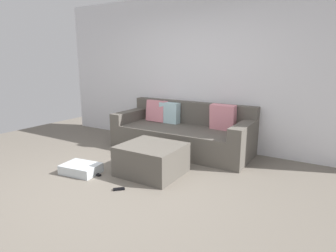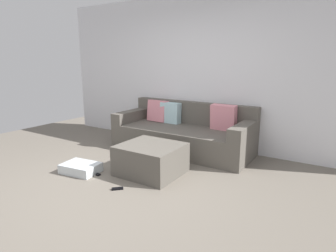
{
  "view_description": "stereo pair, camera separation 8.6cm",
  "coord_description": "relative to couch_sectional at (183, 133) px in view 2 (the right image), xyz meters",
  "views": [
    {
      "loc": [
        2.3,
        -2.41,
        1.57
      ],
      "look_at": [
        0.05,
        1.28,
        0.57
      ],
      "focal_mm": 30.38,
      "sensor_mm": 36.0,
      "label": 1
    },
    {
      "loc": [
        2.37,
        -2.37,
        1.57
      ],
      "look_at": [
        0.05,
        1.28,
        0.57
      ],
      "focal_mm": 30.38,
      "sensor_mm": 36.0,
      "label": 2
    }
  ],
  "objects": [
    {
      "name": "ottoman",
      "position": [
        0.15,
        -1.2,
        -0.09
      ],
      "size": [
        0.83,
        0.76,
        0.42
      ],
      "primitive_type": "cube",
      "color": "#59544C",
      "rests_on": "ground_plane"
    },
    {
      "name": "remote_near_ottoman",
      "position": [
        0.11,
        -1.85,
        -0.3
      ],
      "size": [
        0.14,
        0.14,
        0.02
      ],
      "primitive_type": "cube",
      "rotation": [
        0.0,
        0.0,
        0.79
      ],
      "color": "black",
      "rests_on": "ground_plane"
    },
    {
      "name": "couch_sectional",
      "position": [
        0.0,
        0.0,
        0.0
      ],
      "size": [
        2.44,
        0.98,
        0.86
      ],
      "color": "#59544C",
      "rests_on": "ground_plane"
    },
    {
      "name": "ground_plane",
      "position": [
        0.03,
        -1.91,
        -0.31
      ],
      "size": [
        7.99,
        7.99,
        0.0
      ],
      "primitive_type": "plane",
      "color": "#6B6359"
    },
    {
      "name": "wall_back",
      "position": [
        0.03,
        0.48,
        1.07
      ],
      "size": [
        6.15,
        0.1,
        2.74
      ],
      "primitive_type": "cube",
      "color": "silver",
      "rests_on": "ground_plane"
    },
    {
      "name": "remote_by_storage_bin",
      "position": [
        -0.5,
        -1.65,
        -0.3
      ],
      "size": [
        0.2,
        0.09,
        0.02
      ],
      "primitive_type": "cube",
      "rotation": [
        0.0,
        0.0,
        -0.2
      ],
      "color": "black",
      "rests_on": "ground_plane"
    },
    {
      "name": "storage_bin",
      "position": [
        -0.72,
        -1.71,
        -0.24
      ],
      "size": [
        0.56,
        0.43,
        0.13
      ],
      "primitive_type": "cube",
      "rotation": [
        0.0,
        0.0,
        0.13
      ],
      "color": "silver",
      "rests_on": "ground_plane"
    }
  ]
}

